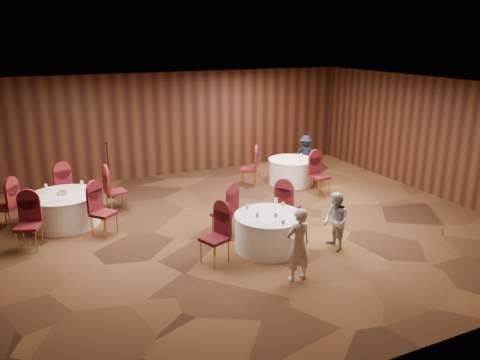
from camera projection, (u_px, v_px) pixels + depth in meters
name	position (u px, v px, depth m)	size (l,w,h in m)	color
ground	(236.00, 229.00, 10.71)	(12.00, 12.00, 0.00)	black
room_shell	(235.00, 146.00, 10.13)	(12.00, 12.00, 12.00)	silver
table_main	(269.00, 231.00, 9.64)	(1.44, 1.44, 0.74)	white
table_left	(65.00, 209.00, 10.88)	(1.59, 1.59, 0.74)	white
table_right	(291.00, 171.00, 13.97)	(1.36, 1.36, 0.74)	white
chairs_main	(244.00, 218.00, 10.01)	(2.87, 1.89, 1.00)	#470E1A
chairs_left	(64.00, 204.00, 10.88)	(3.15, 3.12, 1.00)	#470E1A
chairs_right	(283.00, 173.00, 13.36)	(2.11, 2.18, 1.00)	#470E1A
tabletop_main	(276.00, 211.00, 9.48)	(1.12, 1.05, 0.22)	silver
tabletop_left	(63.00, 191.00, 10.76)	(0.87, 0.77, 0.22)	silver
tabletop_right	(301.00, 156.00, 13.65)	(0.08, 0.08, 0.22)	silver
mic_stand	(110.00, 182.00, 12.74)	(0.24, 0.24, 1.53)	black
woman_a	(298.00, 245.00, 8.30)	(0.50, 0.33, 1.37)	white
woman_b	(336.00, 221.00, 9.56)	(0.59, 0.46, 1.22)	#B3B2B7
man_c	(306.00, 154.00, 15.12)	(0.78, 0.45, 1.20)	#151B30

